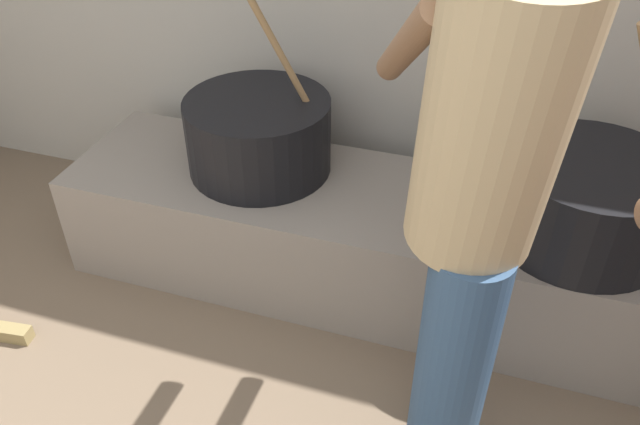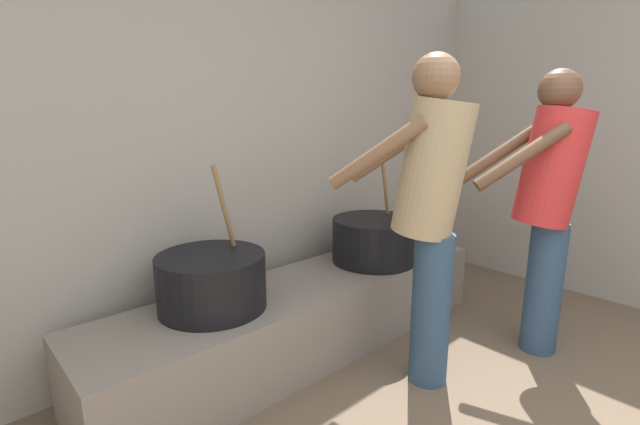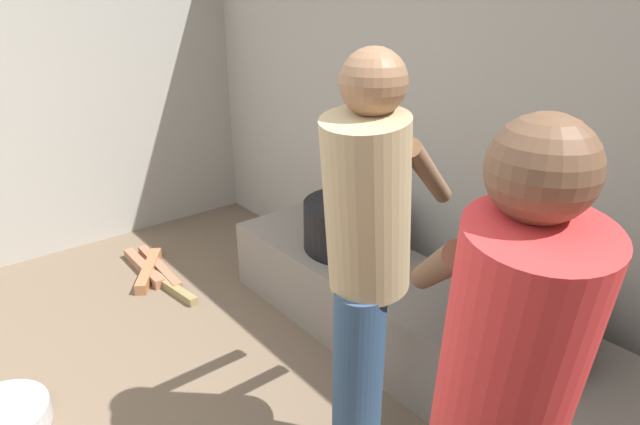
{
  "view_description": "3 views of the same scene",
  "coord_description": "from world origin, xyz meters",
  "px_view_note": "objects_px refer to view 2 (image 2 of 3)",
  "views": [
    {
      "loc": [
        0.47,
        0.2,
        1.75
      ],
      "look_at": [
        0.08,
        1.38,
        0.82
      ],
      "focal_mm": 35.78,
      "sensor_mm": 36.0,
      "label": 1
    },
    {
      "loc": [
        -1.38,
        0.2,
        1.39
      ],
      "look_at": [
        -0.1,
        1.6,
        0.96
      ],
      "focal_mm": 24.73,
      "sensor_mm": 36.0,
      "label": 2
    },
    {
      "loc": [
        1.65,
        0.2,
        1.83
      ],
      "look_at": [
        0.26,
        1.34,
        1.06
      ],
      "focal_mm": 29.61,
      "sensor_mm": 36.0,
      "label": 3
    }
  ],
  "objects_px": {
    "cook_in_tan_shirt": "(430,203)",
    "cook_in_red_shirt": "(548,198)",
    "cooking_pot_secondary": "(374,240)",
    "cooking_pot_main": "(212,281)"
  },
  "relations": [
    {
      "from": "cook_in_tan_shirt",
      "to": "cook_in_red_shirt",
      "type": "relative_size",
      "value": 1.03
    },
    {
      "from": "cook_in_red_shirt",
      "to": "cook_in_tan_shirt",
      "type": "bearing_deg",
      "value": 159.35
    },
    {
      "from": "cooking_pot_main",
      "to": "cooking_pot_secondary",
      "type": "bearing_deg",
      "value": -3.61
    },
    {
      "from": "cook_in_tan_shirt",
      "to": "cook_in_red_shirt",
      "type": "xyz_separation_m",
      "value": [
        0.74,
        -0.28,
        -0.03
      ]
    },
    {
      "from": "cooking_pot_main",
      "to": "cooking_pot_secondary",
      "type": "distance_m",
      "value": 1.15
    },
    {
      "from": "cook_in_tan_shirt",
      "to": "cook_in_red_shirt",
      "type": "distance_m",
      "value": 0.79
    },
    {
      "from": "cooking_pot_secondary",
      "to": "cook_in_tan_shirt",
      "type": "xyz_separation_m",
      "value": [
        -0.32,
        -0.62,
        0.38
      ]
    },
    {
      "from": "cooking_pot_main",
      "to": "cooking_pot_secondary",
      "type": "height_order",
      "value": "cooking_pot_secondary"
    },
    {
      "from": "cooking_pot_main",
      "to": "cook_in_red_shirt",
      "type": "bearing_deg",
      "value": -31.69
    },
    {
      "from": "cooking_pot_secondary",
      "to": "cook_in_red_shirt",
      "type": "xyz_separation_m",
      "value": [
        0.42,
        -0.9,
        0.35
      ]
    }
  ]
}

